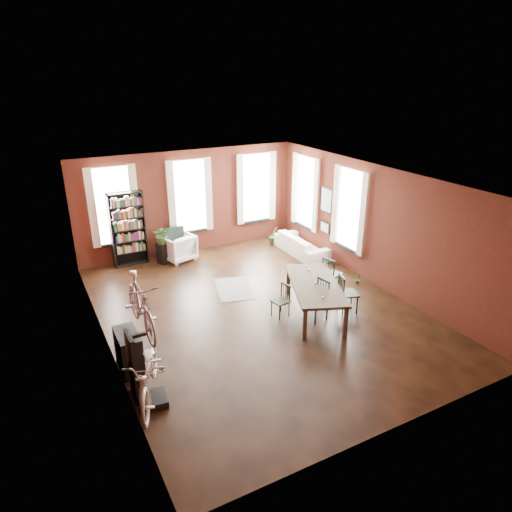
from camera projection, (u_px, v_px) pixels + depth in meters
room at (255, 218)px, 10.86m from camera, size 9.00×9.04×3.22m
dining_table at (314, 299)px, 10.76m from camera, size 1.87×2.57×0.80m
dining_chair_a at (316, 300)px, 10.51m from camera, size 0.51×0.51×0.97m
dining_chair_b at (280, 301)px, 10.67m from camera, size 0.42×0.42×0.78m
dining_chair_c at (348, 293)px, 10.86m from camera, size 0.54×0.54×0.94m
dining_chair_d at (332, 273)px, 11.94m from camera, size 0.54×0.54×0.92m
bookshelf at (128, 229)px, 13.30m from camera, size 1.00×0.32×2.20m
white_armchair at (178, 246)px, 13.82m from camera, size 1.06×1.02×0.89m
cream_sofa at (302, 242)px, 14.30m from camera, size 0.61×2.08×0.81m
striped_rug at (234, 289)px, 12.13m from camera, size 1.23×1.60×0.01m
bike_trainer at (153, 400)px, 7.96m from camera, size 0.53×0.53×0.14m
bike_wall_rack at (133, 367)px, 7.87m from camera, size 0.16×0.60×1.30m
console_table at (129, 351)px, 8.76m from camera, size 0.40×0.80×0.80m
plant_stand at (163, 253)px, 13.66m from camera, size 0.40×0.40×0.61m
plant_by_sofa at (273, 240)px, 15.20m from camera, size 0.53×0.68×0.27m
plant_small at (357, 282)px, 12.40m from camera, size 0.40×0.41×0.13m
bicycle_floor at (147, 351)px, 7.55m from camera, size 0.99×1.18×1.91m
bicycle_hung at (139, 287)px, 7.42m from camera, size 0.47×1.00×1.66m
plant_on_stand at (162, 237)px, 13.44m from camera, size 0.67×0.70×0.45m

